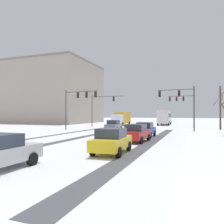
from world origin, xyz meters
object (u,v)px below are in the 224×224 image
at_px(traffic_signal_far_left, 101,105).
at_px(traffic_signal_near_right, 181,100).
at_px(box_truck_delivery, 121,118).
at_px(office_building_far_left_block, 50,94).
at_px(car_grey_lead, 114,125).
at_px(car_red_third, 136,133).
at_px(car_blue_second, 145,130).
at_px(car_yellow_cab_fourth, 112,141).
at_px(traffic_signal_near_left, 78,100).
at_px(bus_oncoming, 165,116).
at_px(bare_tree_sidewalk_far, 220,107).
at_px(traffic_signal_far_right, 183,103).

bearing_deg(traffic_signal_far_left, traffic_signal_near_right, -26.34).
height_order(box_truck_delivery, office_building_far_left_block, office_building_far_left_block).
height_order(car_grey_lead, car_red_third, same).
relative_size(car_blue_second, box_truck_delivery, 0.55).
bearing_deg(car_yellow_cab_fourth, office_building_far_left_block, 129.78).
height_order(traffic_signal_near_right, box_truck_delivery, traffic_signal_near_right).
bearing_deg(office_building_far_left_block, traffic_signal_near_left, -46.86).
height_order(traffic_signal_near_right, car_yellow_cab_fourth, traffic_signal_near_right).
height_order(car_yellow_cab_fourth, box_truck_delivery, box_truck_delivery).
distance_m(car_grey_lead, bus_oncoming, 22.97).
xyz_separation_m(traffic_signal_far_left, traffic_signal_near_left, (0.41, -10.18, 0.31)).
distance_m(traffic_signal_near_left, office_building_far_left_block, 34.65).
distance_m(car_blue_second, bare_tree_sidewalk_far, 19.13).
xyz_separation_m(traffic_signal_near_right, car_blue_second, (-3.38, -9.17, -3.79)).
height_order(car_grey_lead, office_building_far_left_block, office_building_far_left_block).
relative_size(traffic_signal_far_right, box_truck_delivery, 0.87).
bearing_deg(bare_tree_sidewalk_far, box_truck_delivery, 161.20).
xyz_separation_m(car_yellow_cab_fourth, bare_tree_sidewalk_far, (9.19, 27.48, 2.92)).
xyz_separation_m(car_blue_second, box_truck_delivery, (-10.07, 23.05, 0.82)).
height_order(car_red_third, office_building_far_left_block, office_building_far_left_block).
height_order(bare_tree_sidewalk_far, office_building_far_left_block, office_building_far_left_block).
bearing_deg(bus_oncoming, box_truck_delivery, -141.41).
bearing_deg(traffic_signal_far_left, box_truck_delivery, 66.89).
xyz_separation_m(traffic_signal_far_left, traffic_signal_near_right, (16.00, -7.92, 0.13)).
height_order(traffic_signal_near_right, car_grey_lead, traffic_signal_near_right).
height_order(traffic_signal_near_right, traffic_signal_far_right, same).
height_order(traffic_signal_far_left, traffic_signal_near_left, same).
bearing_deg(box_truck_delivery, bus_oncoming, 38.59).
distance_m(traffic_signal_near_right, office_building_far_left_block, 45.50).
bearing_deg(car_red_third, car_yellow_cab_fourth, -90.37).
bearing_deg(car_red_third, car_grey_lead, 118.24).
bearing_deg(car_yellow_cab_fourth, traffic_signal_far_left, 114.33).
relative_size(traffic_signal_far_left, car_blue_second, 1.66).
bearing_deg(car_grey_lead, bare_tree_sidewalk_far, 29.45).
bearing_deg(car_yellow_cab_fourth, car_grey_lead, 109.33).
xyz_separation_m(car_grey_lead, bus_oncoming, (5.03, 22.38, 1.18)).
bearing_deg(car_red_third, traffic_signal_far_left, 120.40).
height_order(traffic_signal_far_left, traffic_signal_far_right, same).
bearing_deg(car_blue_second, traffic_signal_far_left, 126.43).
relative_size(car_grey_lead, car_blue_second, 1.01).
bearing_deg(car_blue_second, bare_tree_sidewalk_far, 60.57).
relative_size(car_yellow_cab_fourth, office_building_far_left_block, 0.16).
relative_size(car_blue_second, car_red_third, 0.98).
bearing_deg(car_yellow_cab_fourth, bare_tree_sidewalk_far, 71.51).
relative_size(traffic_signal_near_right, traffic_signal_far_right, 1.00).
bearing_deg(office_building_far_left_block, car_yellow_cab_fourth, -50.22).
height_order(car_blue_second, car_red_third, same).
bearing_deg(car_grey_lead, traffic_signal_near_left, -173.28).
bearing_deg(bare_tree_sidewalk_far, car_yellow_cab_fourth, -108.49).
height_order(traffic_signal_near_left, bare_tree_sidewalk_far, bare_tree_sidewalk_far).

